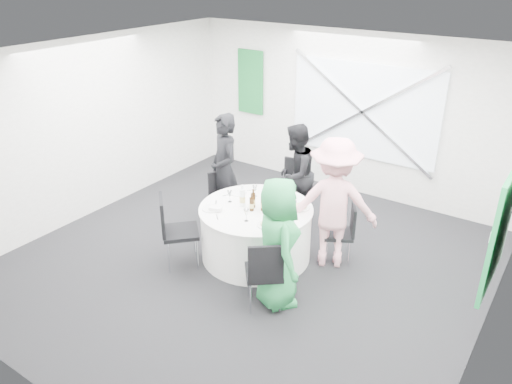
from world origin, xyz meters
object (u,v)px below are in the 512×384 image
Objects in this scene: person_man_back_left at (224,170)px; chair_back_right at (344,229)px; chair_back_left at (222,194)px; chair_front_left at (173,226)px; chair_front_right at (265,270)px; clear_water_bottle at (242,198)px; banquet_table at (256,232)px; person_woman_green at (278,243)px; chair_back at (293,186)px; person_woman_pink at (334,203)px; green_water_bottle at (275,201)px; person_man_back at (295,174)px.

chair_back_right is at bearing 30.71° from person_man_back_left.
chair_front_left is at bearing -143.49° from chair_back_left.
clear_water_bottle reaches higher than chair_front_right.
banquet_table is 1.25m from person_man_back_left.
person_man_back_left is 1.08× the size of person_woman_green.
chair_back is at bearing -107.12° from chair_front_right.
chair_back_left is 2.71× the size of clear_water_bottle.
banquet_table is at bearing -90.00° from chair_back_left.
person_woman_pink is at bearing -55.77° from person_woman_green.
person_woman_pink is (1.92, -0.13, 0.02)m from person_man_back_left.
clear_water_bottle is at bearing -156.70° from green_water_bottle.
person_man_back_left reaches higher than clear_water_bottle.
person_woman_pink is at bearing 25.52° from banquet_table.
chair_front_left is at bearing 45.76° from person_woman_green.
banquet_table is 1.84× the size of chair_back_left.
clear_water_bottle reaches higher than green_water_bottle.
chair_back is 3.24× the size of clear_water_bottle.
chair_front_left reaches higher than chair_back_left.
person_woman_pink reaches higher than person_woman_green.
person_woman_green is (1.77, -1.28, -0.07)m from person_man_back_left.
chair_back is at bearing -23.07° from person_woman_green.
person_man_back_left is 0.98× the size of person_woman_pink.
banquet_table is 1.16m from person_woman_pink.
green_water_bottle reaches higher than chair_back_right.
clear_water_bottle is at bearing -1.65° from person_woman_pink.
person_man_back_left is at bearing -118.78° from chair_back_right.
clear_water_bottle is at bearing -91.92° from chair_back_right.
chair_front_left is at bearing -113.76° from chair_back.
person_woman_pink is 6.30× the size of green_water_bottle.
green_water_bottle reaches higher than chair_back.
chair_back_left is 0.99× the size of chair_back_right.
person_man_back is 1.27m from clear_water_bottle.
chair_back_right is at bearing -140.82° from chair_front_right.
person_woman_pink reaches higher than chair_back_left.
clear_water_bottle is (0.60, 0.76, 0.28)m from chair_front_left.
green_water_bottle is 0.92× the size of clear_water_bottle.
chair_front_right is (-0.31, -1.50, 0.06)m from chair_back_right.
person_woman_pink reaches higher than chair_back_right.
chair_back_left is 1.97m from person_woman_pink.
person_woman_pink reaches higher than chair_front_right.
person_man_back is at bearing -23.49° from person_woman_green.
person_woman_pink is at bearing 23.86° from clear_water_bottle.
chair_front_left is at bearing -43.18° from chair_front_right.
banquet_table is 1.22m from chair_back_right.
chair_back_right is (2.05, 0.06, 0.00)m from chair_back_left.
chair_back_left is at bearing -69.34° from person_man_back_left.
person_woman_pink reaches higher than green_water_bottle.
person_woman_green is at bearing -33.72° from clear_water_bottle.
person_man_back reaches higher than green_water_bottle.
chair_front_right is at bearing 56.63° from person_woman_pink.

